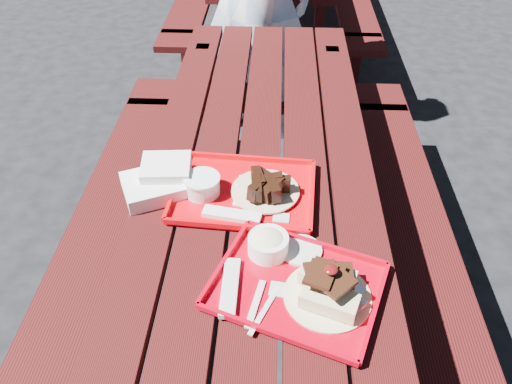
{
  "coord_description": "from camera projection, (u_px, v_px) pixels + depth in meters",
  "views": [
    {
      "loc": [
        0.05,
        -1.22,
        1.74
      ],
      "look_at": [
        0.0,
        -0.15,
        0.82
      ],
      "focal_mm": 35.0,
      "sensor_mm": 36.0,
      "label": 1
    }
  ],
  "objects": [
    {
      "name": "near_tray",
      "position": [
        299.0,
        276.0,
        1.23
      ],
      "size": [
        0.48,
        0.43,
        0.13
      ],
      "color": "#B20014",
      "rests_on": "picnic_table_near"
    },
    {
      "name": "white_cloth",
      "position": [
        162.0,
        180.0,
        1.5
      ],
      "size": [
        0.26,
        0.23,
        0.09
      ],
      "color": "white",
      "rests_on": "picnic_table_near"
    },
    {
      "name": "far_tray",
      "position": [
        241.0,
        190.0,
        1.49
      ],
      "size": [
        0.44,
        0.36,
        0.07
      ],
      "color": "red",
      "rests_on": "picnic_table_near"
    },
    {
      "name": "picnic_table_near",
      "position": [
        258.0,
        221.0,
        1.69
      ],
      "size": [
        1.41,
        2.4,
        0.75
      ],
      "color": "#3E0E0C",
      "rests_on": "ground"
    },
    {
      "name": "ground",
      "position": [
        258.0,
        319.0,
        2.06
      ],
      "size": [
        60.0,
        60.0,
        0.0
      ],
      "primitive_type": "plane",
      "color": "black",
      "rests_on": "ground"
    }
  ]
}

